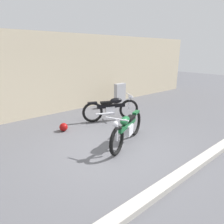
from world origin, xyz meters
TOP-DOWN VIEW (x-y plane):
  - ground_plane at (0.00, 0.00)m, footprint 40.00×40.00m
  - building_wall at (0.00, 4.07)m, footprint 18.00×0.30m
  - curb_strip at (0.00, -1.84)m, footprint 18.00×0.24m
  - stone_marker at (2.97, 3.04)m, footprint 0.55×0.21m
  - helmet at (-0.44, 1.97)m, footprint 0.27×0.27m
  - motorcycle_black at (1.41, 1.77)m, footprint 1.99×1.03m
  - motorcycle_green at (0.46, -0.01)m, footprint 1.97×1.03m

SIDE VIEW (x-z plane):
  - ground_plane at x=0.00m, z-range 0.00..0.00m
  - curb_strip at x=0.00m, z-range 0.00..0.12m
  - helmet at x=-0.44m, z-range 0.00..0.27m
  - motorcycle_green at x=0.46m, z-range -0.02..0.93m
  - motorcycle_black at x=1.41m, z-range -0.02..0.94m
  - stone_marker at x=2.97m, z-range 0.00..1.06m
  - building_wall at x=0.00m, z-range 0.00..3.17m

